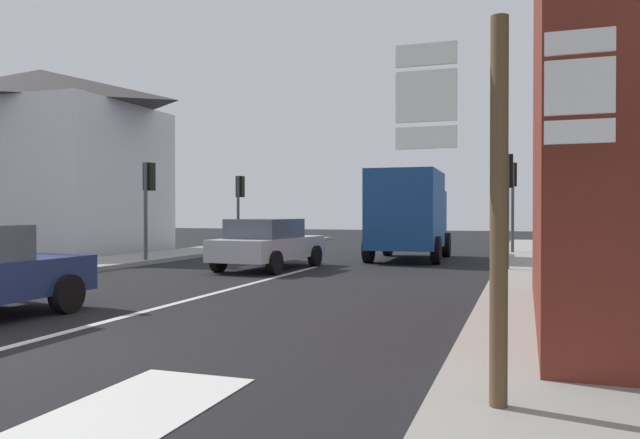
# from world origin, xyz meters

# --- Properties ---
(ground_plane) EXTENTS (80.00, 80.00, 0.00)m
(ground_plane) POSITION_xyz_m (0.00, 10.00, 0.00)
(ground_plane) COLOR black
(sidewalk_right) EXTENTS (2.52, 44.00, 0.14)m
(sidewalk_right) POSITION_xyz_m (6.51, 8.00, 0.07)
(sidewalk_right) COLOR gray
(sidewalk_right) RESTS_ON ground
(sidewalk_left) EXTENTS (2.52, 44.00, 0.14)m
(sidewalk_left) POSITION_xyz_m (-6.51, 8.00, 0.07)
(sidewalk_left) COLOR gray
(sidewalk_left) RESTS_ON ground
(lane_centre_stripe) EXTENTS (0.16, 12.00, 0.01)m
(lane_centre_stripe) POSITION_xyz_m (0.00, 6.00, 0.01)
(lane_centre_stripe) COLOR silver
(lane_centre_stripe) RESTS_ON ground
(lane_turn_arrow) EXTENTS (1.20, 2.20, 0.01)m
(lane_turn_arrow) POSITION_xyz_m (2.89, -1.00, 0.01)
(lane_turn_arrow) COLOR silver
(lane_turn_arrow) RESTS_ON ground
(clapboard_house_left) EXTENTS (9.29, 7.59, 7.55)m
(clapboard_house_left) POSITION_xyz_m (-12.98, 14.73, 3.80)
(clapboard_house_left) COLOR silver
(clapboard_house_left) RESTS_ON ground
(sedan_far) EXTENTS (2.22, 4.32, 1.47)m
(sedan_far) POSITION_xyz_m (-1.09, 10.88, 0.76)
(sedan_far) COLOR #B7BABF
(sedan_far) RESTS_ON ground
(delivery_truck) EXTENTS (2.60, 5.06, 3.05)m
(delivery_truck) POSITION_xyz_m (2.18, 15.54, 1.65)
(delivery_truck) COLOR #19478C
(delivery_truck) RESTS_ON ground
(route_sign_post) EXTENTS (1.66, 0.14, 3.20)m
(route_sign_post) POSITION_xyz_m (5.82, -0.40, 1.91)
(route_sign_post) COLOR brown
(route_sign_post) RESTS_ON ground
(traffic_light_near_right) EXTENTS (0.30, 0.49, 3.22)m
(traffic_light_near_right) POSITION_xyz_m (5.55, 11.76, 2.39)
(traffic_light_near_right) COLOR #47474C
(traffic_light_near_right) RESTS_ON ground
(traffic_light_far_left) EXTENTS (0.30, 0.49, 3.20)m
(traffic_light_far_left) POSITION_xyz_m (-5.55, 18.06, 2.37)
(traffic_light_far_left) COLOR #47474C
(traffic_light_far_left) RESTS_ON ground
(traffic_light_near_left) EXTENTS (0.30, 0.49, 3.26)m
(traffic_light_near_left) POSITION_xyz_m (-5.55, 11.44, 2.42)
(traffic_light_near_left) COLOR #47474C
(traffic_light_near_left) RESTS_ON ground
(traffic_light_far_right) EXTENTS (0.30, 0.49, 3.55)m
(traffic_light_far_right) POSITION_xyz_m (5.55, 19.04, 2.63)
(traffic_light_far_right) COLOR #47474C
(traffic_light_far_right) RESTS_ON ground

